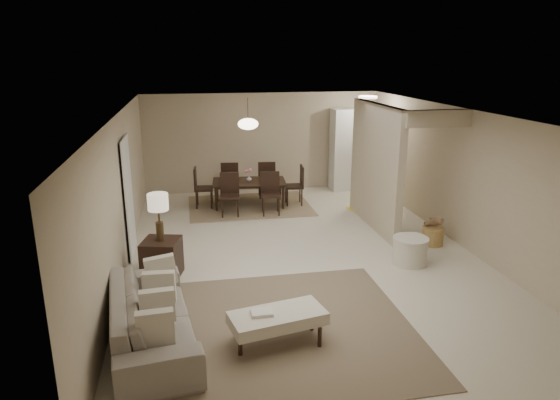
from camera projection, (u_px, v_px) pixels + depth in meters
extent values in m
plane|color=beige|center=(302.00, 254.00, 8.89)|extent=(9.00, 9.00, 0.00)
plane|color=white|center=(304.00, 113.00, 8.19)|extent=(9.00, 9.00, 0.00)
plane|color=#B8A88B|center=(263.00, 142.00, 12.78)|extent=(6.00, 0.00, 6.00)
plane|color=#B8A88B|center=(121.00, 195.00, 8.00)|extent=(0.00, 9.00, 9.00)
plane|color=#B8A88B|center=(463.00, 178.00, 9.08)|extent=(0.00, 9.00, 9.00)
cube|color=#B8A88B|center=(375.00, 166.00, 10.04)|extent=(0.15, 2.50, 2.50)
cube|color=black|center=(128.00, 199.00, 8.64)|extent=(0.04, 0.90, 2.04)
cube|color=silver|center=(354.00, 149.00, 12.93)|extent=(1.20, 0.55, 2.10)
cylinder|color=white|center=(368.00, 97.00, 11.63)|extent=(0.44, 0.44, 0.05)
cube|color=brown|center=(289.00, 328.00, 6.48)|extent=(3.20, 3.20, 0.01)
imported|color=gray|center=(152.00, 317.00, 6.08)|extent=(2.47, 1.23, 0.69)
cube|color=beige|center=(278.00, 318.00, 6.07)|extent=(1.24, 0.75, 0.15)
cylinder|color=black|center=(240.00, 346.00, 5.86)|extent=(0.05, 0.05, 0.26)
cylinder|color=black|center=(320.00, 338.00, 6.03)|extent=(0.05, 0.05, 0.26)
cylinder|color=black|center=(237.00, 329.00, 6.22)|extent=(0.05, 0.05, 0.26)
cylinder|color=black|center=(312.00, 322.00, 6.39)|extent=(0.05, 0.05, 0.26)
cube|color=black|center=(162.00, 258.00, 7.92)|extent=(0.68, 0.68, 0.61)
cylinder|color=#45341D|center=(160.00, 231.00, 7.79)|extent=(0.12, 0.12, 0.30)
cylinder|color=#45341D|center=(159.00, 214.00, 7.71)|extent=(0.03, 0.03, 0.26)
cylinder|color=beige|center=(158.00, 202.00, 7.65)|extent=(0.32, 0.32, 0.26)
cylinder|color=beige|center=(410.00, 251.00, 8.43)|extent=(0.59, 0.59, 0.46)
cylinder|color=olive|center=(433.00, 236.00, 9.29)|extent=(0.42, 0.42, 0.34)
cube|color=#877154|center=(250.00, 206.00, 11.70)|extent=(2.80, 2.10, 0.01)
imported|color=black|center=(249.00, 194.00, 11.62)|extent=(1.76, 1.09, 0.59)
imported|color=silver|center=(249.00, 179.00, 11.52)|extent=(0.17, 0.17, 0.14)
cube|color=yellow|center=(369.00, 208.00, 11.50)|extent=(0.99, 0.71, 0.01)
cylinder|color=#45341D|center=(248.00, 109.00, 11.07)|extent=(0.02, 0.02, 0.50)
ellipsoid|color=#FFEAC6|center=(248.00, 124.00, 11.17)|extent=(0.46, 0.46, 0.25)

